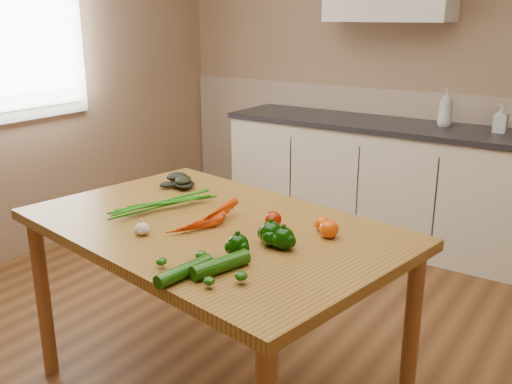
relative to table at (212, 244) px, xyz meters
The scene contains 17 objects.
room 0.57m from the table, 120.73° to the left, with size 4.04×5.04×2.64m.
counter_run 2.25m from the table, 87.77° to the left, with size 2.84×0.64×1.14m.
window_blinds 2.33m from the table, 163.04° to the left, with size 0.08×0.98×1.18m, color silver, non-canonical shape.
table is the anchor object (origin of this frame).
soap_bottle_a 2.34m from the table, 83.61° to the left, with size 0.10×0.10×0.27m, color silver.
soap_bottle_b 2.39m from the table, 74.59° to the left, with size 0.08×0.09×0.19m, color silver.
carrot_bunch 0.16m from the table, behind, with size 0.29×0.22×0.08m, color #CD3604, non-canonical shape.
leafy_greens 0.56m from the table, 145.93° to the left, with size 0.22×0.20×0.11m, color black, non-canonical shape.
garlic_bulb 0.31m from the table, 120.37° to the right, with size 0.06×0.06×0.05m, color beige.
pepper_a 0.36m from the table, ahead, with size 0.09×0.09×0.09m, color black.
pepper_b 0.41m from the table, ahead, with size 0.08×0.08×0.08m, color black.
pepper_c 0.37m from the table, 36.15° to the right, with size 0.08×0.08×0.08m, color black.
tomato_a 0.28m from the table, 26.18° to the left, with size 0.07×0.07×0.06m, color #8F1402.
tomato_b 0.47m from the table, 24.32° to the left, with size 0.06×0.06×0.06m, color #E04D05.
tomato_c 0.50m from the table, 15.64° to the left, with size 0.08×0.08×0.07m, color #E04D05.
zucchini_a 0.48m from the table, 48.21° to the right, with size 0.05×0.05×0.22m, color #104207.
zucchini_b 0.52m from the table, 61.77° to the right, with size 0.05×0.05×0.23m, color #104207.
Camera 1 is at (1.51, -1.76, 1.65)m, focal length 40.00 mm.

